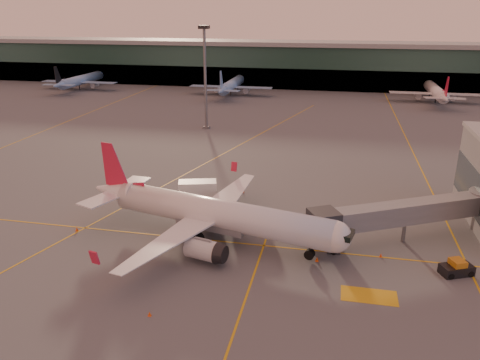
% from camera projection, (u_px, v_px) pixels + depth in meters
% --- Properties ---
extents(ground, '(600.00, 600.00, 0.00)m').
position_uv_depth(ground, '(217.00, 260.00, 57.80)').
color(ground, '#4C4F54').
rests_on(ground, ground).
extents(taxi_markings, '(100.12, 173.00, 0.01)m').
position_uv_depth(taxi_markings, '(236.00, 154.00, 100.12)').
color(taxi_markings, gold).
rests_on(taxi_markings, ground).
extents(terminal, '(400.00, 20.00, 17.60)m').
position_uv_depth(terminal, '(307.00, 65.00, 185.16)').
color(terminal, '#19382D').
rests_on(terminal, ground).
extents(mast_west_near, '(2.40, 2.40, 25.60)m').
position_uv_depth(mast_west_near, '(205.00, 70.00, 117.26)').
color(mast_west_near, slate).
rests_on(mast_west_near, ground).
extents(distant_aircraft_row, '(225.00, 34.00, 13.00)m').
position_uv_depth(distant_aircraft_row, '(158.00, 92.00, 176.68)').
color(distant_aircraft_row, '#7FA5D6').
rests_on(distant_aircraft_row, ground).
extents(main_airplane, '(37.66, 34.28, 11.49)m').
position_uv_depth(main_airplane, '(211.00, 214.00, 61.96)').
color(main_airplane, white).
rests_on(main_airplane, ground).
extents(jet_bridge, '(25.99, 15.80, 5.74)m').
position_uv_depth(jet_bridge, '(415.00, 213.00, 61.66)').
color(jet_bridge, slate).
rests_on(jet_bridge, ground).
extents(catering_truck, '(6.22, 3.96, 4.47)m').
position_uv_depth(catering_truck, '(198.00, 193.00, 72.13)').
color(catering_truck, '#B14119').
rests_on(catering_truck, ground).
extents(gpu_cart, '(1.98, 1.30, 1.10)m').
position_uv_depth(gpu_cart, '(315.00, 238.00, 62.22)').
color(gpu_cart, '#BE7617').
rests_on(gpu_cart, ground).
extents(pushback_tug, '(4.13, 3.25, 1.88)m').
position_uv_depth(pushback_tug, '(457.00, 269.00, 54.50)').
color(pushback_tug, black).
rests_on(pushback_tug, ground).
extents(cone_nose, '(0.38, 0.38, 0.48)m').
position_uv_depth(cone_nose, '(381.00, 255.00, 58.52)').
color(cone_nose, '#F14C0C').
rests_on(cone_nose, ground).
extents(cone_tail, '(0.43, 0.43, 0.55)m').
position_uv_depth(cone_tail, '(77.00, 229.00, 65.44)').
color(cone_tail, '#F14C0C').
rests_on(cone_tail, ground).
extents(cone_wing_right, '(0.38, 0.38, 0.48)m').
position_uv_depth(cone_wing_right, '(149.00, 314.00, 47.25)').
color(cone_wing_right, '#F14C0C').
rests_on(cone_wing_right, ground).
extents(cone_wing_left, '(0.43, 0.43, 0.55)m').
position_uv_depth(cone_wing_left, '(243.00, 191.00, 79.24)').
color(cone_wing_left, '#F14C0C').
rests_on(cone_wing_left, ground).
extents(cone_fwd, '(0.45, 0.45, 0.57)m').
position_uv_depth(cone_fwd, '(317.00, 259.00, 57.51)').
color(cone_fwd, '#F14C0C').
rests_on(cone_fwd, ground).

